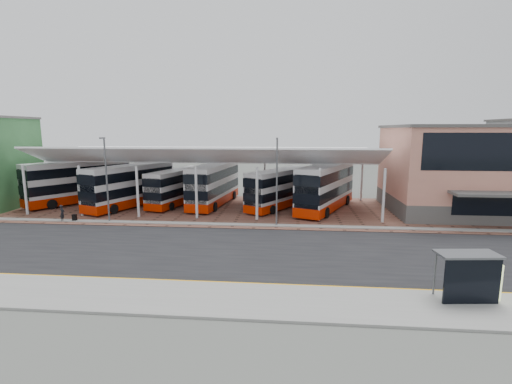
% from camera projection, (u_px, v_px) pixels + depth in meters
% --- Properties ---
extents(ground, '(140.00, 140.00, 0.00)m').
position_uv_depth(ground, '(247.00, 247.00, 28.03)').
color(ground, '#4D504A').
extents(road, '(120.00, 14.00, 0.02)m').
position_uv_depth(road, '(245.00, 251.00, 27.05)').
color(road, black).
rests_on(road, ground).
extents(forecourt, '(72.00, 16.00, 0.06)m').
position_uv_depth(forecourt, '(279.00, 210.00, 40.61)').
color(forecourt, brown).
rests_on(forecourt, ground).
extents(sidewalk, '(120.00, 4.00, 0.14)m').
position_uv_depth(sidewalk, '(227.00, 300.00, 19.18)').
color(sidewalk, gray).
rests_on(sidewalk, ground).
extents(north_kerb, '(120.00, 0.80, 0.14)m').
position_uv_depth(north_kerb, '(255.00, 225.00, 34.11)').
color(north_kerb, gray).
rests_on(north_kerb, ground).
extents(yellow_line_near, '(120.00, 0.12, 0.01)m').
position_uv_depth(yellow_line_near, '(233.00, 285.00, 21.15)').
color(yellow_line_near, '#F3A806').
rests_on(yellow_line_near, road).
extents(yellow_line_far, '(120.00, 0.12, 0.01)m').
position_uv_depth(yellow_line_far, '(233.00, 282.00, 21.45)').
color(yellow_line_far, '#F3A806').
rests_on(yellow_line_far, road).
extents(canopy, '(37.00, 11.63, 7.07)m').
position_uv_depth(canopy, '(208.00, 157.00, 41.29)').
color(canopy, silver).
rests_on(canopy, ground).
extents(terminal, '(18.40, 14.40, 9.25)m').
position_uv_depth(terminal, '(480.00, 169.00, 38.83)').
color(terminal, '#4F4D4B').
rests_on(terminal, ground).
extents(lamp_west, '(0.16, 0.90, 8.07)m').
position_uv_depth(lamp_west, '(106.00, 177.00, 34.74)').
color(lamp_west, '#55575B').
rests_on(lamp_west, ground).
extents(lamp_east, '(0.16, 0.90, 8.07)m').
position_uv_depth(lamp_east, '(277.00, 179.00, 33.28)').
color(lamp_east, '#55575B').
rests_on(lamp_east, ground).
extents(bus_0, '(8.88, 11.68, 4.99)m').
position_uv_depth(bus_0, '(79.00, 182.00, 44.41)').
color(bus_0, '#BDBDBF').
rests_on(bus_0, forecourt).
extents(bus_1, '(6.76, 11.71, 4.76)m').
position_uv_depth(bus_1, '(130.00, 186.00, 42.06)').
color(bus_1, '#BDBDBF').
rests_on(bus_1, forecourt).
extents(bus_2, '(4.72, 10.23, 4.11)m').
position_uv_depth(bus_2, '(177.00, 187.00, 43.31)').
color(bus_2, '#BDBDBF').
rests_on(bus_2, forecourt).
extents(bus_3, '(4.12, 11.76, 4.75)m').
position_uv_depth(bus_3, '(214.00, 185.00, 43.19)').
color(bus_3, '#BDBDBF').
rests_on(bus_3, forecourt).
extents(bus_4, '(7.34, 10.24, 4.31)m').
position_uv_depth(bus_4, '(280.00, 189.00, 41.52)').
color(bus_4, '#BDBDBF').
rests_on(bus_4, forecourt).
extents(bus_5, '(7.32, 12.13, 4.96)m').
position_uv_depth(bus_5, '(326.00, 187.00, 40.42)').
color(bus_5, '#BDBDBF').
rests_on(bus_5, forecourt).
extents(pedestrian, '(0.52, 0.66, 1.60)m').
position_uv_depth(pedestrian, '(62.00, 213.00, 35.46)').
color(pedestrian, black).
rests_on(pedestrian, forecourt).
extents(suitcase, '(0.38, 0.27, 0.66)m').
position_uv_depth(suitcase, '(74.00, 218.00, 35.58)').
color(suitcase, black).
rests_on(suitcase, forecourt).
extents(bus_shelter, '(3.19, 1.72, 2.45)m').
position_uv_depth(bus_shelter, '(474.00, 272.00, 18.65)').
color(bus_shelter, black).
rests_on(bus_shelter, sidewalk).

